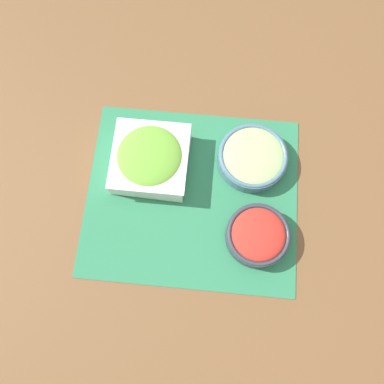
# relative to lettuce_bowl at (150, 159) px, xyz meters

# --- Properties ---
(ground_plane) EXTENTS (3.00, 3.00, 0.00)m
(ground_plane) POSITION_rel_lettuce_bowl_xyz_m (0.11, -0.07, -0.04)
(ground_plane) COLOR brown
(placemat) EXTENTS (0.52, 0.45, 0.00)m
(placemat) POSITION_rel_lettuce_bowl_xyz_m (0.11, -0.07, -0.04)
(placemat) COLOR #2D7A51
(placemat) RESTS_ON ground_plane
(lettuce_bowl) EXTENTS (0.19, 0.19, 0.08)m
(lettuce_bowl) POSITION_rel_lettuce_bowl_xyz_m (0.00, 0.00, 0.00)
(lettuce_bowl) COLOR white
(lettuce_bowl) RESTS_ON placemat
(cucumber_bowl) EXTENTS (0.17, 0.17, 0.05)m
(cucumber_bowl) POSITION_rel_lettuce_bowl_xyz_m (0.25, 0.03, -0.01)
(cucumber_bowl) COLOR slate
(cucumber_bowl) RESTS_ON placemat
(tomato_bowl) EXTENTS (0.15, 0.15, 0.05)m
(tomato_bowl) POSITION_rel_lettuce_bowl_xyz_m (0.27, -0.16, -0.01)
(tomato_bowl) COLOR #333842
(tomato_bowl) RESTS_ON placemat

